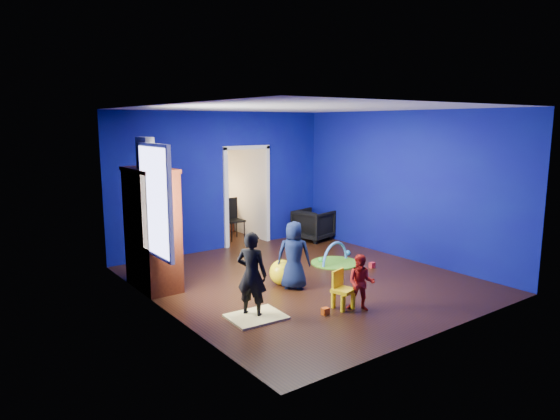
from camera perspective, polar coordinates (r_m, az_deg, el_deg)
floor at (r=8.66m, az=2.71°, el=-7.96°), size 5.00×5.50×0.01m
ceiling at (r=8.25m, az=2.88°, el=11.58°), size 5.00×5.50×0.01m
wall_back at (r=10.60m, az=-6.61°, el=3.30°), size 5.00×0.02×2.90m
wall_front at (r=6.46m, az=18.29°, el=-1.36°), size 5.00×0.02×2.90m
wall_left at (r=7.06m, az=-13.21°, el=-0.20°), size 0.02×5.50×2.90m
wall_right at (r=10.08m, az=13.93°, el=2.74°), size 0.02×5.50×2.90m
alcove at (r=11.67m, az=-6.15°, el=2.93°), size 1.00×1.75×2.50m
armchair at (r=11.49m, az=3.85°, el=-1.69°), size 0.93×0.91×0.70m
child_black at (r=6.94m, az=-3.25°, el=-7.35°), size 0.48×0.52×1.20m
child_navy at (r=8.08m, az=1.59°, el=-5.18°), size 0.64×0.62×1.11m
toddler_red at (r=7.28m, az=9.25°, el=-8.20°), size 0.50×0.50×0.82m
vase at (r=7.86m, az=-13.94°, el=5.33°), size 0.25×0.25×0.22m
potted_plant at (r=8.34m, az=-15.34°, el=6.28°), size 0.31×0.31×0.44m
tv_armoire at (r=8.29m, az=-14.42°, el=-2.08°), size 0.58×1.14×1.96m
crt_tv at (r=8.30m, az=-14.17°, el=-1.78°), size 0.46×0.70×0.54m
yellow_blanket at (r=7.06m, az=-2.75°, el=-12.08°), size 0.78×0.64×0.03m
hopper_ball at (r=8.34m, az=0.25°, el=-7.14°), size 0.42×0.42×0.42m
kid_chair at (r=7.37m, az=7.26°, el=-9.25°), size 0.34×0.34×0.50m
play_mat at (r=9.67m, az=6.31°, el=-6.02°), size 0.92×0.92×0.02m
toy_arch at (r=9.67m, az=6.31°, el=-5.98°), size 0.81×0.24×0.82m
window_left at (r=7.37m, az=-14.21°, el=0.96°), size 0.03×0.95×1.55m
curtain at (r=7.96m, az=-14.84°, el=-0.61°), size 0.14×0.42×2.40m
doorway at (r=10.95m, az=-3.84°, el=1.45°), size 1.16×0.10×2.10m
study_desk at (r=12.35m, az=-7.55°, el=-0.83°), size 0.88×0.44×0.75m
desk_monitor at (r=12.36m, az=-7.88°, el=1.88°), size 0.40×0.05×0.32m
desk_lamp at (r=12.19m, az=-8.90°, el=1.64°), size 0.14×0.14×0.14m
folding_chair at (r=11.52m, az=-5.27°, el=-1.13°), size 0.40×0.40×0.92m
book_shelf at (r=12.25m, az=-7.98°, el=6.83°), size 0.88×0.24×0.04m
toy_0 at (r=9.49m, az=10.48°, el=-6.21°), size 0.10×0.08×0.10m
toy_1 at (r=10.29m, az=7.75°, el=-4.83°), size 0.11×0.11×0.11m
toy_2 at (r=7.17m, az=5.20°, el=-11.45°), size 0.10×0.08×0.10m
toy_3 at (r=9.68m, az=4.68°, el=-5.71°), size 0.11×0.11×0.11m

